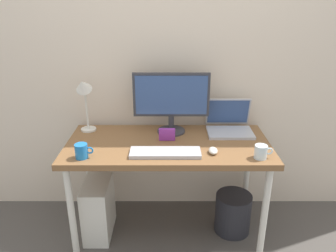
{
  "coord_description": "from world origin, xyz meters",
  "views": [
    {
      "loc": [
        0.0,
        -2.02,
        1.65
      ],
      "look_at": [
        0.0,
        0.0,
        0.84
      ],
      "focal_mm": 35.38,
      "sensor_mm": 36.0,
      "label": 1
    }
  ],
  "objects": [
    {
      "name": "ground_plane",
      "position": [
        0.0,
        0.0,
        0.0
      ],
      "size": [
        6.0,
        6.0,
        0.0
      ],
      "primitive_type": "plane",
      "color": "#4C4742"
    },
    {
      "name": "computer_tower",
      "position": [
        -0.5,
        -0.03,
        0.21
      ],
      "size": [
        0.18,
        0.36,
        0.42
      ],
      "primitive_type": "cube",
      "color": "silver",
      "rests_on": "ground_plane"
    },
    {
      "name": "coffee_mug",
      "position": [
        -0.52,
        -0.22,
        0.76
      ],
      "size": [
        0.11,
        0.08,
        0.09
      ],
      "color": "#1E72BF",
      "rests_on": "desk"
    },
    {
      "name": "wastebasket",
      "position": [
        0.48,
        -0.01,
        0.15
      ],
      "size": [
        0.26,
        0.26,
        0.3
      ],
      "primitive_type": "cylinder",
      "color": "#232328",
      "rests_on": "ground_plane"
    },
    {
      "name": "photo_frame",
      "position": [
        -0.01,
        0.03,
        0.76
      ],
      "size": [
        0.11,
        0.03,
        0.09
      ],
      "primitive_type": "cube",
      "rotation": [
        0.12,
        0.0,
        0.0
      ],
      "color": "purple",
      "rests_on": "desk"
    },
    {
      "name": "desk",
      "position": [
        0.0,
        0.0,
        0.65
      ],
      "size": [
        1.36,
        0.63,
        0.72
      ],
      "color": "brown",
      "rests_on": "ground_plane"
    },
    {
      "name": "monitor",
      "position": [
        0.02,
        0.18,
        0.97
      ],
      "size": [
        0.53,
        0.2,
        0.43
      ],
      "color": "#333338",
      "rests_on": "desk"
    },
    {
      "name": "glass_cup",
      "position": [
        0.56,
        -0.22,
        0.76
      ],
      "size": [
        0.11,
        0.08,
        0.08
      ],
      "color": "silver",
      "rests_on": "desk"
    },
    {
      "name": "desk_lamp",
      "position": [
        -0.58,
        0.18,
        1.01
      ],
      "size": [
        0.11,
        0.16,
        0.41
      ],
      "color": "silver",
      "rests_on": "desk"
    },
    {
      "name": "keyboard",
      "position": [
        -0.02,
        -0.18,
        0.73
      ],
      "size": [
        0.44,
        0.14,
        0.02
      ],
      "primitive_type": "cube",
      "color": "#B2B2B7",
      "rests_on": "desk"
    },
    {
      "name": "laptop",
      "position": [
        0.44,
        0.2,
        0.77
      ],
      "size": [
        0.32,
        0.27,
        0.23
      ],
      "color": "#B2B2B7",
      "rests_on": "desk"
    },
    {
      "name": "mouse",
      "position": [
        0.28,
        -0.16,
        0.73
      ],
      "size": [
        0.06,
        0.09,
        0.03
      ],
      "primitive_type": "ellipsoid",
      "color": "silver",
      "rests_on": "desk"
    },
    {
      "name": "back_wall",
      "position": [
        0.0,
        0.38,
        1.3
      ],
      "size": [
        4.4,
        0.04,
        2.6
      ],
      "primitive_type": "cube",
      "color": "beige",
      "rests_on": "ground_plane"
    }
  ]
}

